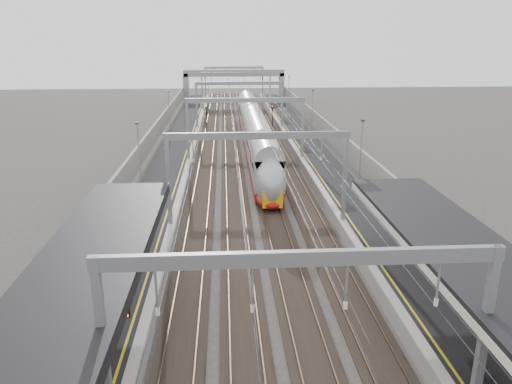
{
  "coord_description": "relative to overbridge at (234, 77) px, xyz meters",
  "views": [
    {
      "loc": [
        -2.28,
        -12.03,
        13.94
      ],
      "look_at": [
        0.0,
        23.86,
        2.67
      ],
      "focal_mm": 35.0,
      "sensor_mm": 36.0,
      "label": 1
    }
  ],
  "objects": [
    {
      "name": "signal_red_far",
      "position": [
        5.4,
        -32.43,
        -2.89
      ],
      "size": [
        0.32,
        0.32,
        3.48
      ],
      "color": "black",
      "rests_on": "ground"
    },
    {
      "name": "tracks",
      "position": [
        0.0,
        -55.0,
        -5.26
      ],
      "size": [
        11.4,
        140.0,
        0.2
      ],
      "color": "black",
      "rests_on": "ground"
    },
    {
      "name": "overhead_line",
      "position": [
        0.0,
        -48.38,
        0.83
      ],
      "size": [
        13.0,
        140.0,
        6.6
      ],
      "color": "gray",
      "rests_on": "platform_left"
    },
    {
      "name": "signal_red_near",
      "position": [
        3.2,
        -27.06,
        -2.89
      ],
      "size": [
        0.32,
        0.32,
        3.48
      ],
      "color": "black",
      "rests_on": "ground"
    },
    {
      "name": "platform_right",
      "position": [
        8.0,
        -55.0,
        -4.81
      ],
      "size": [
        4.0,
        120.0,
        1.0
      ],
      "primitive_type": "cube",
      "color": "black",
      "rests_on": "ground"
    },
    {
      "name": "train",
      "position": [
        1.5,
        -51.67,
        -3.28
      ],
      "size": [
        2.61,
        47.61,
        4.13
      ],
      "color": "#9E100E",
      "rests_on": "ground"
    },
    {
      "name": "signal_green",
      "position": [
        -5.2,
        -30.87,
        -2.89
      ],
      "size": [
        0.32,
        0.32,
        3.48
      ],
      "color": "black",
      "rests_on": "ground"
    },
    {
      "name": "canopy_left",
      "position": [
        -8.02,
        -97.01,
        -0.22
      ],
      "size": [
        4.4,
        30.0,
        4.24
      ],
      "color": "black",
      "rests_on": "platform_left"
    },
    {
      "name": "bench",
      "position": [
        7.51,
        -96.13,
        -3.79
      ],
      "size": [
        0.63,
        1.73,
        0.87
      ],
      "color": "black",
      "rests_on": "platform_right"
    },
    {
      "name": "wall_left",
      "position": [
        -11.2,
        -55.0,
        -3.71
      ],
      "size": [
        0.3,
        120.0,
        3.2
      ],
      "primitive_type": "cube",
      "color": "gray",
      "rests_on": "ground"
    },
    {
      "name": "overbridge",
      "position": [
        0.0,
        0.0,
        0.0
      ],
      "size": [
        22.0,
        2.2,
        6.9
      ],
      "color": "gray",
      "rests_on": "ground"
    },
    {
      "name": "platform_left",
      "position": [
        -8.0,
        -55.0,
        -4.81
      ],
      "size": [
        4.0,
        120.0,
        1.0
      ],
      "primitive_type": "cube",
      "color": "black",
      "rests_on": "ground"
    },
    {
      "name": "wall_right",
      "position": [
        11.2,
        -55.0,
        -3.71
      ],
      "size": [
        0.3,
        120.0,
        3.2
      ],
      "primitive_type": "cube",
      "color": "gray",
      "rests_on": "ground"
    }
  ]
}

